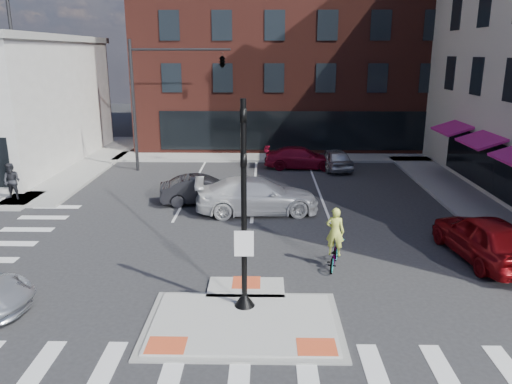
{
  "coord_description": "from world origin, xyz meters",
  "views": [
    {
      "loc": [
        0.57,
        -12.73,
        7.27
      ],
      "look_at": [
        0.23,
        5.97,
        2.0
      ],
      "focal_mm": 35.0,
      "sensor_mm": 36.0,
      "label": 1
    }
  ],
  "objects_px": {
    "bg_car_red": "(301,158)",
    "bg_car_dark": "(203,190)",
    "white_pickup": "(257,196)",
    "bg_car_silver": "(334,159)",
    "red_sedan": "(485,238)",
    "cyclist": "(334,247)",
    "pedestrian_a": "(12,181)"
  },
  "relations": [
    {
      "from": "bg_car_silver",
      "to": "white_pickup",
      "type": "bearing_deg",
      "value": 52.79
    },
    {
      "from": "pedestrian_a",
      "to": "bg_car_red",
      "type": "bearing_deg",
      "value": 35.15
    },
    {
      "from": "red_sedan",
      "to": "bg_car_dark",
      "type": "bearing_deg",
      "value": -39.36
    },
    {
      "from": "cyclist",
      "to": "pedestrian_a",
      "type": "height_order",
      "value": "cyclist"
    },
    {
      "from": "bg_car_red",
      "to": "bg_car_dark",
      "type": "bearing_deg",
      "value": 148.15
    },
    {
      "from": "bg_car_silver",
      "to": "pedestrian_a",
      "type": "bearing_deg",
      "value": 14.54
    },
    {
      "from": "bg_car_silver",
      "to": "red_sedan",
      "type": "bearing_deg",
      "value": 94.32
    },
    {
      "from": "bg_car_silver",
      "to": "bg_car_red",
      "type": "xyz_separation_m",
      "value": [
        -2.1,
        0.27,
        -0.0
      ]
    },
    {
      "from": "red_sedan",
      "to": "bg_car_red",
      "type": "height_order",
      "value": "red_sedan"
    },
    {
      "from": "cyclist",
      "to": "pedestrian_a",
      "type": "xyz_separation_m",
      "value": [
        -15.0,
        7.58,
        0.33
      ]
    },
    {
      "from": "bg_car_silver",
      "to": "cyclist",
      "type": "relative_size",
      "value": 1.85
    },
    {
      "from": "red_sedan",
      "to": "bg_car_red",
      "type": "xyz_separation_m",
      "value": [
        -5.6,
        14.65,
        -0.17
      ]
    },
    {
      "from": "bg_car_dark",
      "to": "bg_car_red",
      "type": "bearing_deg",
      "value": -45.01
    },
    {
      "from": "bg_car_dark",
      "to": "pedestrian_a",
      "type": "relative_size",
      "value": 2.29
    },
    {
      "from": "red_sedan",
      "to": "cyclist",
      "type": "distance_m",
      "value": 5.55
    },
    {
      "from": "bg_car_dark",
      "to": "bg_car_silver",
      "type": "distance_m",
      "value": 10.64
    },
    {
      "from": "white_pickup",
      "to": "bg_car_dark",
      "type": "distance_m",
      "value": 3.11
    },
    {
      "from": "white_pickup",
      "to": "cyclist",
      "type": "height_order",
      "value": "cyclist"
    },
    {
      "from": "bg_car_red",
      "to": "cyclist",
      "type": "xyz_separation_m",
      "value": [
        0.1,
        -15.39,
        0.05
      ]
    },
    {
      "from": "red_sedan",
      "to": "white_pickup",
      "type": "distance_m",
      "value": 9.85
    },
    {
      "from": "white_pickup",
      "to": "bg_car_dark",
      "type": "height_order",
      "value": "white_pickup"
    },
    {
      "from": "white_pickup",
      "to": "bg_car_dark",
      "type": "xyz_separation_m",
      "value": [
        -2.72,
        1.5,
        -0.14
      ]
    },
    {
      "from": "bg_car_dark",
      "to": "cyclist",
      "type": "height_order",
      "value": "cyclist"
    },
    {
      "from": "red_sedan",
      "to": "bg_car_dark",
      "type": "relative_size",
      "value": 1.19
    },
    {
      "from": "bg_car_silver",
      "to": "bg_car_red",
      "type": "bearing_deg",
      "value": -16.8
    },
    {
      "from": "cyclist",
      "to": "bg_car_red",
      "type": "bearing_deg",
      "value": -74.72
    },
    {
      "from": "bg_car_dark",
      "to": "bg_car_red",
      "type": "xyz_separation_m",
      "value": [
        5.4,
        7.82,
        -0.01
      ]
    },
    {
      "from": "red_sedan",
      "to": "bg_car_silver",
      "type": "height_order",
      "value": "red_sedan"
    },
    {
      "from": "bg_car_red",
      "to": "cyclist",
      "type": "distance_m",
      "value": 15.39
    },
    {
      "from": "cyclist",
      "to": "pedestrian_a",
      "type": "distance_m",
      "value": 16.81
    },
    {
      "from": "bg_car_silver",
      "to": "bg_car_red",
      "type": "relative_size",
      "value": 0.85
    },
    {
      "from": "bg_car_red",
      "to": "cyclist",
      "type": "relative_size",
      "value": 2.16
    }
  ]
}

